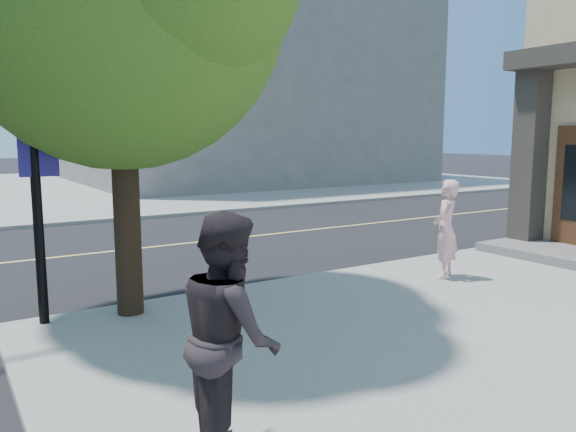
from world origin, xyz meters
TOP-DOWN VIEW (x-y plane):
  - ground at (0.00, 0.00)m, footprint 140.00×140.00m
  - road_ew at (0.00, 4.50)m, footprint 140.00×9.00m
  - sidewalk_ne at (13.50, 21.50)m, footprint 29.00×25.00m
  - filler_ne at (14.00, 22.00)m, footprint 18.00×16.00m
  - man_on_phone at (5.98, -1.48)m, footprint 0.75×0.67m
  - pedestrian at (0.31, -4.43)m, footprint 0.93×1.08m

SIDE VIEW (x-z plane):
  - ground at x=0.00m, z-range 0.00..0.00m
  - road_ew at x=0.00m, z-range 0.00..0.01m
  - sidewalk_ne at x=13.50m, z-range 0.00..0.12m
  - man_on_phone at x=5.98m, z-range 0.12..1.85m
  - pedestrian at x=0.31m, z-range 0.12..2.04m
  - filler_ne at x=14.00m, z-range 0.12..14.12m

